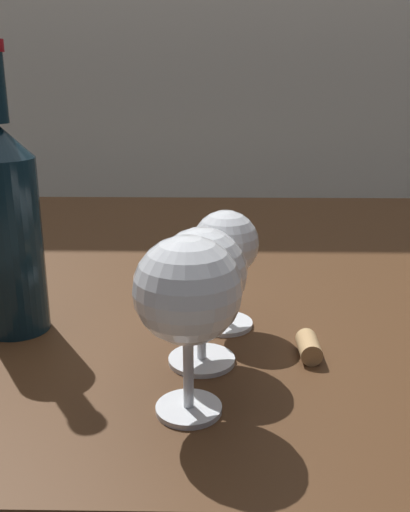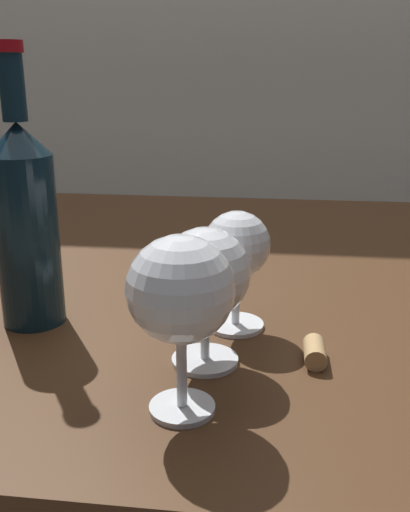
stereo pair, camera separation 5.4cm
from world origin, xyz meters
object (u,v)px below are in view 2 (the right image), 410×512
Objects in this scene: wine_bottle at (25,220)px; wine_glass_merlot at (205,275)px; wine_glass_cabernet at (181,292)px; cork at (315,352)px; wine_glass_port at (237,249)px.

wine_glass_merlot is at bearing -19.74° from wine_bottle.
cork is (0.12, 0.10, -0.10)m from wine_glass_cabernet.
wine_glass_port is at bearing 74.43° from wine_glass_merlot.
wine_glass_port reaches higher than cork.
wine_glass_cabernet is at bearing -39.00° from wine_bottle.
wine_glass_merlot is at bearing -105.57° from wine_glass_port.
wine_glass_merlot reaches higher than wine_glass_port.
wine_glass_cabernet reaches higher than wine_glass_merlot.
wine_bottle is (-0.20, 0.16, 0.01)m from wine_glass_cabernet.
cork is (0.11, 0.01, -0.08)m from wine_glass_merlot.
wine_glass_merlot is 0.14m from cork.
wine_glass_port is 0.44× the size of wine_bottle.
cork is at bearing -40.93° from wine_glass_port.
wine_glass_cabernet is 0.26m from wine_bottle.
cork is at bearing -10.94° from wine_bottle.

